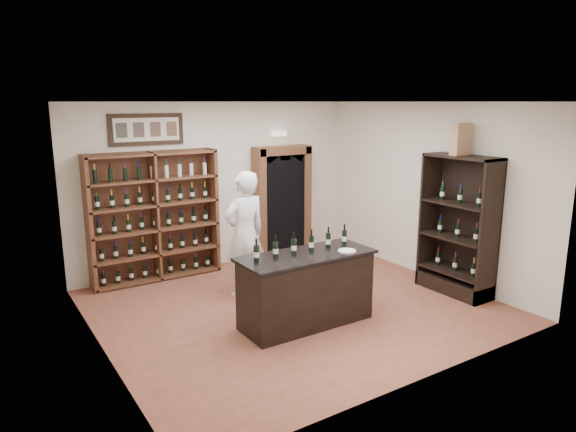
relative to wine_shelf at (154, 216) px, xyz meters
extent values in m
plane|color=#96483C|center=(1.30, -2.33, -1.10)|extent=(5.50, 5.50, 0.00)
plane|color=white|center=(1.30, -2.33, 1.90)|extent=(5.50, 5.50, 0.00)
cube|color=silver|center=(1.30, 0.17, 0.40)|extent=(5.50, 0.04, 3.00)
cube|color=silver|center=(-1.45, -2.33, 0.40)|extent=(0.04, 5.00, 3.00)
cube|color=silver|center=(4.05, -2.33, 0.40)|extent=(0.04, 5.00, 3.00)
cube|color=brown|center=(0.00, 0.14, 0.00)|extent=(2.20, 0.02, 2.20)
cube|color=brown|center=(-1.07, -0.04, 0.00)|extent=(0.06, 0.38, 2.20)
cube|color=brown|center=(1.07, -0.04, 0.00)|extent=(0.06, 0.38, 2.20)
cube|color=brown|center=(0.00, -0.04, 0.00)|extent=(0.04, 0.38, 2.20)
cube|color=brown|center=(0.00, -0.04, -1.06)|extent=(2.18, 0.38, 0.04)
cube|color=brown|center=(0.00, -0.04, -0.64)|extent=(2.18, 0.38, 0.04)
cube|color=brown|center=(0.00, -0.04, -0.21)|extent=(2.18, 0.38, 0.03)
cube|color=brown|center=(0.00, -0.04, 0.21)|extent=(2.18, 0.38, 0.04)
cube|color=brown|center=(0.00, -0.04, 0.64)|extent=(2.18, 0.38, 0.04)
cube|color=brown|center=(0.00, -0.04, 1.06)|extent=(2.18, 0.38, 0.04)
cube|color=black|center=(0.00, 0.14, 1.45)|extent=(1.25, 0.04, 0.52)
cube|color=black|center=(2.55, 0.00, -0.04)|extent=(0.97, 0.29, 2.05)
cube|color=#A2633F|center=(2.04, -0.02, -0.02)|extent=(0.14, 0.35, 2.15)
cube|color=#A2633F|center=(3.06, -0.02, -0.02)|extent=(0.14, 0.35, 2.15)
cube|color=#A2633F|center=(2.55, -0.02, 0.99)|extent=(1.15, 0.35, 0.16)
cube|color=white|center=(2.55, 0.09, 1.30)|extent=(0.30, 0.10, 0.10)
cube|color=black|center=(1.10, -2.93, -0.63)|extent=(1.80, 0.70, 0.94)
cube|color=black|center=(1.10, -2.93, -0.12)|extent=(1.88, 0.78, 0.04)
cylinder|color=black|center=(0.38, -2.85, 0.01)|extent=(0.07, 0.07, 0.21)
cylinder|color=beige|center=(0.38, -2.85, -0.01)|extent=(0.07, 0.07, 0.07)
cylinder|color=black|center=(0.38, -2.85, 0.16)|extent=(0.03, 0.03, 0.09)
cylinder|color=black|center=(0.67, -2.85, 0.01)|extent=(0.07, 0.07, 0.21)
cylinder|color=beige|center=(0.67, -2.85, -0.01)|extent=(0.07, 0.07, 0.07)
cylinder|color=black|center=(0.67, -2.85, 0.16)|extent=(0.03, 0.03, 0.09)
cylinder|color=black|center=(0.96, -2.85, 0.01)|extent=(0.07, 0.07, 0.21)
cylinder|color=beige|center=(0.96, -2.85, -0.01)|extent=(0.07, 0.07, 0.07)
cylinder|color=black|center=(0.96, -2.85, 0.16)|extent=(0.03, 0.03, 0.09)
cylinder|color=black|center=(1.24, -2.85, 0.01)|extent=(0.07, 0.07, 0.21)
cylinder|color=beige|center=(1.24, -2.85, -0.01)|extent=(0.07, 0.07, 0.07)
cylinder|color=black|center=(1.24, -2.85, 0.16)|extent=(0.03, 0.03, 0.09)
cylinder|color=black|center=(1.53, -2.85, 0.01)|extent=(0.07, 0.07, 0.21)
cylinder|color=beige|center=(1.53, -2.85, -0.01)|extent=(0.07, 0.07, 0.07)
cylinder|color=black|center=(1.53, -2.85, 0.16)|extent=(0.03, 0.03, 0.09)
cylinder|color=black|center=(1.82, -2.85, 0.01)|extent=(0.07, 0.07, 0.21)
cylinder|color=beige|center=(1.82, -2.85, -0.01)|extent=(0.07, 0.07, 0.07)
cylinder|color=black|center=(1.82, -2.85, 0.16)|extent=(0.03, 0.03, 0.09)
cube|color=black|center=(4.02, -3.23, 0.00)|extent=(0.02, 1.20, 2.20)
cube|color=black|center=(3.79, -3.81, 0.00)|extent=(0.48, 0.04, 2.20)
cube|color=black|center=(3.79, -2.65, 0.00)|extent=(0.48, 0.04, 2.20)
cube|color=black|center=(3.79, -3.23, 1.08)|extent=(0.48, 1.20, 0.04)
cube|color=black|center=(3.79, -3.23, -0.98)|extent=(0.48, 1.20, 0.24)
cube|color=black|center=(3.79, -3.23, -0.75)|extent=(0.48, 1.16, 0.03)
cube|color=black|center=(3.79, -3.23, -0.20)|extent=(0.48, 1.16, 0.03)
cube|color=black|center=(3.79, -3.23, 0.35)|extent=(0.48, 1.16, 0.03)
imported|color=silver|center=(0.92, -1.52, -0.11)|extent=(0.76, 0.54, 1.98)
cylinder|color=beige|center=(1.63, -3.14, -0.09)|extent=(0.25, 0.25, 0.02)
cube|color=tan|center=(3.78, -3.18, 1.34)|extent=(0.35, 0.15, 0.48)
camera|label=1|loc=(-2.69, -8.35, 1.90)|focal=32.00mm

